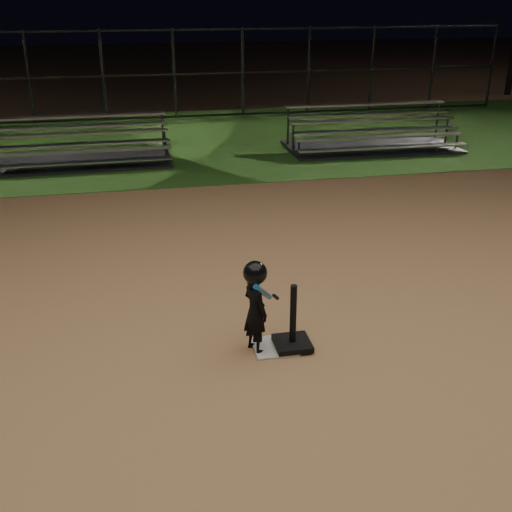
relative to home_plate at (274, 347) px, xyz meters
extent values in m
plane|color=#B27F50|center=(0.00, 0.00, -0.01)|extent=(80.00, 80.00, 0.00)
cube|color=#28511A|center=(0.00, 10.00, -0.01)|extent=(60.00, 8.00, 0.01)
cube|color=beige|center=(0.00, 0.00, 0.00)|extent=(0.45, 0.45, 0.02)
cube|color=black|center=(0.19, -0.04, 0.04)|extent=(0.38, 0.38, 0.06)
cylinder|color=black|center=(0.19, -0.04, 0.40)|extent=(0.07, 0.07, 0.66)
imported|color=black|center=(-0.21, 0.00, 0.45)|extent=(0.34, 0.40, 0.93)
sphere|color=black|center=(-0.21, 0.00, 0.90)|extent=(0.25, 0.25, 0.25)
cylinder|color=blue|center=(-0.16, -0.15, 0.75)|extent=(0.30, 0.53, 0.42)
cylinder|color=black|center=(0.00, -0.03, 0.62)|extent=(0.12, 0.18, 0.14)
cube|color=#ADAEB2|center=(-2.45, 7.75, 0.37)|extent=(3.85, 0.31, 0.04)
cube|color=#ADAEB2|center=(-2.44, 7.48, 0.20)|extent=(3.85, 0.31, 0.03)
cube|color=#ADAEB2|center=(-2.46, 8.28, 0.64)|extent=(3.85, 0.31, 0.04)
cube|color=#ADAEB2|center=(-2.45, 8.01, 0.47)|extent=(3.85, 0.31, 0.03)
cube|color=#ADAEB2|center=(-2.47, 8.81, 0.91)|extent=(3.85, 0.31, 0.04)
cube|color=#ADAEB2|center=(-2.47, 8.54, 0.74)|extent=(3.85, 0.31, 0.03)
cube|color=#38383D|center=(-2.46, 8.28, 0.02)|extent=(3.88, 1.95, 0.06)
cube|color=silver|center=(4.25, 7.75, 0.39)|extent=(3.99, 0.30, 0.04)
cube|color=silver|center=(4.25, 7.47, 0.21)|extent=(3.99, 0.30, 0.03)
cube|color=silver|center=(4.26, 8.30, 0.67)|extent=(3.99, 0.30, 0.04)
cube|color=silver|center=(4.26, 8.02, 0.49)|extent=(3.99, 0.30, 0.03)
cube|color=silver|center=(4.27, 8.85, 0.94)|extent=(3.99, 0.30, 0.04)
cube|color=silver|center=(4.27, 8.57, 0.76)|extent=(3.99, 0.30, 0.03)
cube|color=#38383D|center=(4.26, 8.30, 0.02)|extent=(4.01, 2.00, 0.06)
cube|color=#38383D|center=(0.00, 13.00, 0.04)|extent=(20.00, 0.05, 0.05)
cube|color=#38383D|center=(0.00, 13.00, 1.24)|extent=(20.00, 0.05, 0.05)
cube|color=#38383D|center=(0.00, 13.00, 2.44)|extent=(20.00, 0.05, 0.05)
cylinder|color=#38383D|center=(0.00, 13.00, 1.24)|extent=(0.08, 0.08, 2.50)
cylinder|color=#38383D|center=(5.00, 13.00, 1.24)|extent=(0.08, 0.08, 2.50)
cylinder|color=#38383D|center=(10.00, 13.00, 1.24)|extent=(0.08, 0.08, 2.50)
camera|label=1|loc=(-1.32, -5.61, 3.56)|focal=43.75mm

